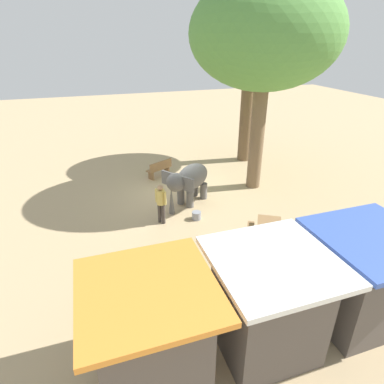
# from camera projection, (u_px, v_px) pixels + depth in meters

# --- Properties ---
(ground_plane) EXTENTS (60.00, 60.00, 0.00)m
(ground_plane) POSITION_uv_depth(u_px,v_px,m) (178.00, 197.00, 14.55)
(ground_plane) COLOR tan
(elephant) EXTENTS (2.33, 2.16, 1.69)m
(elephant) POSITION_uv_depth(u_px,v_px,m) (189.00, 180.00, 13.59)
(elephant) COLOR slate
(elephant) RESTS_ON ground_plane
(person_handler) EXTENTS (0.35, 0.42, 1.62)m
(person_handler) POSITION_uv_depth(u_px,v_px,m) (161.00, 201.00, 12.16)
(person_handler) COLOR #3F3833
(person_handler) RESTS_ON ground_plane
(shade_tree_main) EXTENTS (5.15, 4.72, 8.70)m
(shade_tree_main) POSITION_uv_depth(u_px,v_px,m) (252.00, 32.00, 16.11)
(shade_tree_main) COLOR brown
(shade_tree_main) RESTS_ON ground_plane
(shade_tree_secondary) EXTENTS (6.23, 5.71, 8.85)m
(shade_tree_secondary) POSITION_uv_depth(u_px,v_px,m) (266.00, 35.00, 12.79)
(shade_tree_secondary) COLOR brown
(shade_tree_secondary) RESTS_ON ground_plane
(wooden_bench) EXTENTS (1.43, 0.99, 0.88)m
(wooden_bench) POSITION_uv_depth(u_px,v_px,m) (160.00, 168.00, 16.45)
(wooden_bench) COLOR olive
(wooden_bench) RESTS_ON ground_plane
(picnic_table_near) EXTENTS (2.03, 2.04, 0.78)m
(picnic_table_near) POSITION_uv_depth(u_px,v_px,m) (269.00, 231.00, 10.94)
(picnic_table_near) COLOR olive
(picnic_table_near) RESTS_ON ground_plane
(market_stall_blue) EXTENTS (2.50, 2.50, 2.52)m
(market_stall_blue) POSITION_uv_depth(u_px,v_px,m) (362.00, 284.00, 7.82)
(market_stall_blue) COLOR #59514C
(market_stall_blue) RESTS_ON ground_plane
(market_stall_white) EXTENTS (2.50, 2.50, 2.52)m
(market_stall_white) POSITION_uv_depth(u_px,v_px,m) (268.00, 309.00, 7.08)
(market_stall_white) COLOR #59514C
(market_stall_white) RESTS_ON ground_plane
(market_stall_orange) EXTENTS (2.50, 2.50, 2.52)m
(market_stall_orange) POSITION_uv_depth(u_px,v_px,m) (151.00, 341.00, 6.34)
(market_stall_orange) COLOR #59514C
(market_stall_orange) RESTS_ON ground_plane
(feed_bucket) EXTENTS (0.36, 0.36, 0.32)m
(feed_bucket) POSITION_uv_depth(u_px,v_px,m) (197.00, 215.00, 12.74)
(feed_bucket) COLOR gray
(feed_bucket) RESTS_ON ground_plane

